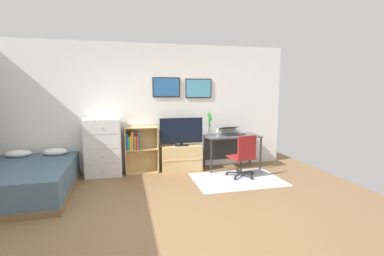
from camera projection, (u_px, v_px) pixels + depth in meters
ground_plane at (168, 218)px, 3.79m from camera, size 7.20×7.20×0.00m
wall_back_with_posters at (150, 108)px, 5.94m from camera, size 6.12×0.09×2.70m
area_rug at (237, 179)px, 5.39m from camera, size 1.70×1.20×0.01m
bed at (26, 180)px, 4.57m from camera, size 1.46×2.00×0.63m
dresser at (103, 147)px, 5.55m from camera, size 0.71×0.46×1.18m
bookshelf at (139, 147)px, 5.79m from camera, size 0.68×0.30×0.97m
tv_stand at (181, 158)px, 5.99m from camera, size 0.85×0.41×0.55m
television at (181, 132)px, 5.88m from camera, size 0.92×0.16×0.60m
desk at (231, 141)px, 6.19m from camera, size 1.19×0.58×0.74m
office_chair at (244, 155)px, 5.45m from camera, size 0.58×0.58×0.86m
laptop at (231, 131)px, 6.21m from camera, size 0.44×0.47×0.17m
computer_mouse at (244, 134)px, 6.18m from camera, size 0.06×0.10×0.03m
bamboo_vase at (209, 123)px, 6.13m from camera, size 0.10×0.11×0.50m
wine_glass at (218, 130)px, 5.96m from camera, size 0.07×0.07×0.18m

